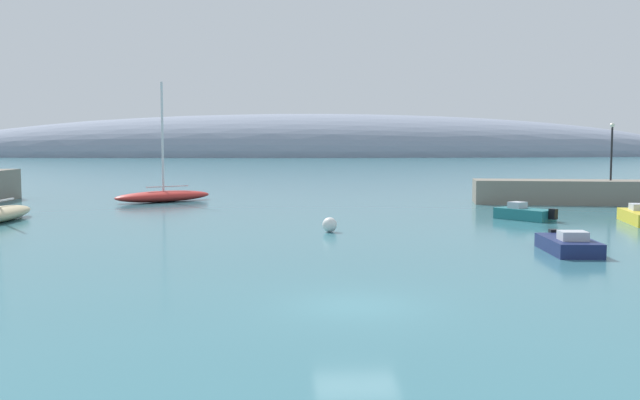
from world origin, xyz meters
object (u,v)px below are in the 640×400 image
Objects in this scene: sailboat_red_near_shore at (163,195)px; harbor_lamp_post at (612,145)px; mooring_buoy_white at (330,225)px; motorboat_navy_foreground at (568,244)px; motorboat_teal_alongside_breakwater at (525,214)px.

sailboat_red_near_shore reaches higher than harbor_lamp_post.
sailboat_red_near_shore is 12.17× the size of mooring_buoy_white.
motorboat_navy_foreground is at bearing -119.34° from harbor_lamp_post.
harbor_lamp_post reaches higher than mooring_buoy_white.
motorboat_navy_foreground is at bearing 93.35° from sailboat_red_near_shore.
motorboat_navy_foreground is at bearing 132.51° from motorboat_teal_alongside_breakwater.
motorboat_navy_foreground is (22.40, -28.50, -0.18)m from sailboat_red_near_shore.
motorboat_teal_alongside_breakwater is 4.78× the size of mooring_buoy_white.
sailboat_red_near_shore is 2.55× the size of motorboat_teal_alongside_breakwater.
mooring_buoy_white is 0.18× the size of harbor_lamp_post.
sailboat_red_near_shore is at bearing 120.80° from mooring_buoy_white.
mooring_buoy_white is 28.97m from harbor_lamp_post.
motorboat_navy_foreground is 1.01× the size of harbor_lamp_post.
harbor_lamp_post is at bearing 34.48° from mooring_buoy_white.
sailboat_red_near_shore is 2.14× the size of motorboat_navy_foreground.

